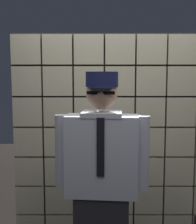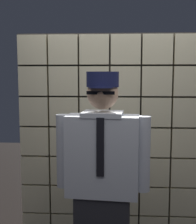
% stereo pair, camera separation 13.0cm
% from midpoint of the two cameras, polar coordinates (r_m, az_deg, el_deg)
% --- Properties ---
extents(glass_block_wall, '(2.25, 0.10, 2.25)m').
position_cam_midpoint_polar(glass_block_wall, '(3.30, 2.88, -5.42)').
color(glass_block_wall, beige).
rests_on(glass_block_wall, ground).
extents(standing_person, '(0.73, 0.33, 1.83)m').
position_cam_midpoint_polar(standing_person, '(2.47, -0.75, -13.34)').
color(standing_person, '#28282D').
rests_on(standing_person, ground).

